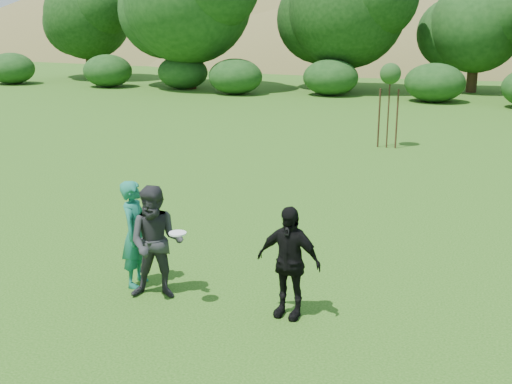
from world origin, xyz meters
TOP-DOWN VIEW (x-y plane):
  - ground at (0.00, 0.00)m, footprint 120.00×120.00m
  - player_teal at (-1.25, 0.55)m, footprint 0.53×0.72m
  - player_grey at (-0.67, 0.22)m, footprint 1.07×0.93m
  - player_black at (1.50, 0.31)m, footprint 1.06×0.54m
  - frisbee at (-0.18, 0.01)m, footprint 0.27×0.27m
  - sapling at (0.91, 13.49)m, footprint 0.70×0.70m
  - hillside at (-0.56, 68.45)m, footprint 150.00×72.00m
  - tree_row at (3.23, 28.68)m, footprint 53.92×10.38m

SIDE VIEW (x-z plane):
  - hillside at x=-0.56m, z-range -37.97..14.03m
  - ground at x=0.00m, z-range 0.00..0.00m
  - player_black at x=1.50m, z-range 0.00..1.74m
  - player_teal at x=-1.25m, z-range 0.00..1.82m
  - player_grey at x=-0.67m, z-range 0.00..1.86m
  - frisbee at x=-0.18m, z-range 1.21..1.23m
  - sapling at x=0.91m, z-range 0.99..3.84m
  - tree_row at x=3.23m, z-range 0.06..9.69m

